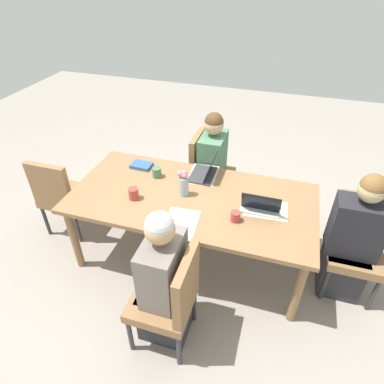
% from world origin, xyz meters
% --- Properties ---
extents(ground_plane, '(10.00, 10.00, 0.00)m').
position_xyz_m(ground_plane, '(0.00, 0.00, 0.00)').
color(ground_plane, gray).
extents(dining_table, '(2.14, 1.05, 0.73)m').
position_xyz_m(dining_table, '(0.00, 0.00, 0.66)').
color(dining_table, olive).
rests_on(dining_table, ground_plane).
extents(chair_head_left_left_near, '(0.44, 0.44, 0.90)m').
position_xyz_m(chair_head_left_left_near, '(-1.42, -0.11, 0.50)').
color(chair_head_left_left_near, olive).
rests_on(chair_head_left_left_near, ground_plane).
extents(person_head_left_left_near, '(0.40, 0.36, 1.19)m').
position_xyz_m(person_head_left_left_near, '(-1.36, -0.03, 0.53)').
color(person_head_left_left_near, '#2D2D33').
rests_on(person_head_left_left_near, ground_plane).
extents(chair_near_left_mid, '(0.44, 0.44, 0.90)m').
position_xyz_m(chair_near_left_mid, '(0.08, -0.83, 0.50)').
color(chair_near_left_mid, olive).
rests_on(chair_near_left_mid, ground_plane).
extents(person_near_left_mid, '(0.36, 0.40, 1.19)m').
position_xyz_m(person_near_left_mid, '(0.01, -0.77, 0.53)').
color(person_near_left_mid, '#2D2D33').
rests_on(person_near_left_mid, ground_plane).
extents(chair_far_left_far, '(0.44, 0.44, 0.90)m').
position_xyz_m(chair_far_left_far, '(-0.11, 0.87, 0.50)').
color(chair_far_left_far, olive).
rests_on(chair_far_left_far, ground_plane).
extents(person_far_left_far, '(0.36, 0.40, 1.19)m').
position_xyz_m(person_far_left_far, '(-0.04, 0.81, 0.53)').
color(person_far_left_far, '#2D2D33').
rests_on(person_far_left_far, ground_plane).
extents(chair_head_right_right_near, '(0.44, 0.44, 0.90)m').
position_xyz_m(chair_head_right_right_near, '(1.36, 0.05, 0.50)').
color(chair_head_right_right_near, olive).
rests_on(chair_head_right_right_near, ground_plane).
extents(flower_vase, '(0.10, 0.08, 0.25)m').
position_xyz_m(flower_vase, '(0.08, -0.01, 0.85)').
color(flower_vase, '#8EA8B7').
rests_on(flower_vase, dining_table).
extents(placemat_head_left_left_near, '(0.38, 0.28, 0.00)m').
position_xyz_m(placemat_head_left_left_near, '(-0.64, -0.01, 0.73)').
color(placemat_head_left_left_near, beige).
rests_on(placemat_head_left_left_near, dining_table).
extents(placemat_near_left_mid, '(0.28, 0.38, 0.00)m').
position_xyz_m(placemat_near_left_mid, '(0.00, -0.36, 0.73)').
color(placemat_near_left_mid, beige).
rests_on(placemat_near_left_mid, dining_table).
extents(placemat_far_left_far, '(0.29, 0.38, 0.00)m').
position_xyz_m(placemat_far_left_far, '(-0.02, 0.36, 0.73)').
color(placemat_far_left_far, beige).
rests_on(placemat_far_left_far, dining_table).
extents(laptop_near_left_mid, '(0.22, 0.32, 0.21)m').
position_xyz_m(laptop_near_left_mid, '(-0.02, -0.35, 0.77)').
color(laptop_near_left_mid, '#38383D').
rests_on(laptop_near_left_mid, dining_table).
extents(laptop_head_left_left_near, '(0.32, 0.22, 0.20)m').
position_xyz_m(laptop_head_left_left_near, '(-0.60, 0.01, 0.77)').
color(laptop_head_left_left_near, silver).
rests_on(laptop_head_left_left_near, dining_table).
extents(coffee_mug_near_left, '(0.09, 0.09, 0.10)m').
position_xyz_m(coffee_mug_near_left, '(0.41, -0.20, 0.78)').
color(coffee_mug_near_left, '#47704C').
rests_on(coffee_mug_near_left, dining_table).
extents(coffee_mug_near_right, '(0.08, 0.08, 0.08)m').
position_xyz_m(coffee_mug_near_right, '(-0.42, 0.20, 0.77)').
color(coffee_mug_near_right, '#AD3D38').
rests_on(coffee_mug_near_right, dining_table).
extents(coffee_mug_centre_left, '(0.09, 0.09, 0.10)m').
position_xyz_m(coffee_mug_centre_left, '(0.47, 0.17, 0.78)').
color(coffee_mug_centre_left, '#AD3D38').
rests_on(coffee_mug_centre_left, dining_table).
extents(book_red_cover, '(0.21, 0.15, 0.04)m').
position_xyz_m(book_red_cover, '(0.62, -0.32, 0.75)').
color(book_red_cover, '#335693').
rests_on(book_red_cover, dining_table).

